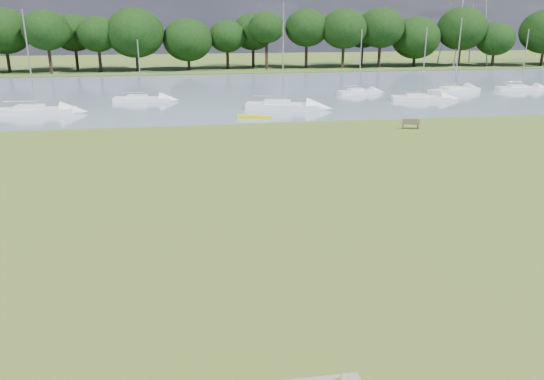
{
  "coord_description": "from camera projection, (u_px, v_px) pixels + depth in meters",
  "views": [
    {
      "loc": [
        -2.04,
        -23.74,
        9.16
      ],
      "look_at": [
        1.46,
        -2.0,
        1.84
      ],
      "focal_mm": 35.0,
      "sensor_mm": 36.0,
      "label": 1
    }
  ],
  "objects": [
    {
      "name": "river",
      "position": [
        203.0,
        93.0,
        64.79
      ],
      "size": [
        220.0,
        40.0,
        0.1
      ],
      "primitive_type": "cube",
      "color": "slate",
      "rests_on": "ground"
    },
    {
      "name": "ground",
      "position": [
        235.0,
        215.0,
        25.44
      ],
      "size": [
        220.0,
        220.0,
        0.0
      ],
      "primitive_type": "plane",
      "color": "olive"
    },
    {
      "name": "riverbank_bench",
      "position": [
        411.0,
        124.0,
        44.34
      ],
      "size": [
        1.48,
        0.8,
        0.88
      ],
      "rotation": [
        0.0,
        0.0,
        -0.28
      ],
      "color": "brown",
      "rests_on": "ground"
    },
    {
      "name": "sailboat_9",
      "position": [
        141.0,
        98.0,
        57.99
      ],
      "size": [
        6.23,
        2.42,
        6.56
      ],
      "rotation": [
        0.0,
        0.0,
        -0.12
      ],
      "color": "silver",
      "rests_on": "river"
    },
    {
      "name": "far_bank",
      "position": [
        197.0,
        69.0,
        92.89
      ],
      "size": [
        220.0,
        20.0,
        0.4
      ],
      "primitive_type": "cube",
      "color": "#4C6626",
      "rests_on": "ground"
    },
    {
      "name": "sailboat_4",
      "position": [
        420.0,
        97.0,
        58.75
      ],
      "size": [
        6.57,
        2.99,
        7.8
      ],
      "rotation": [
        0.0,
        0.0,
        -0.2
      ],
      "color": "silver",
      "rests_on": "river"
    },
    {
      "name": "kayak",
      "position": [
        254.0,
        117.0,
        48.58
      ],
      "size": [
        3.1,
        1.6,
        0.3
      ],
      "primitive_type": "cube",
      "rotation": [
        0.0,
        0.0,
        -0.31
      ],
      "color": "yellow",
      "rests_on": "river"
    },
    {
      "name": "tree_line",
      "position": [
        232.0,
        34.0,
        88.14
      ],
      "size": [
        152.5,
        8.43,
        10.21
      ],
      "color": "black",
      "rests_on": "far_bank"
    },
    {
      "name": "sailboat_3",
      "position": [
        520.0,
        87.0,
        66.35
      ],
      "size": [
        6.05,
        2.26,
        7.4
      ],
      "rotation": [
        0.0,
        0.0,
        -0.1
      ],
      "color": "silver",
      "rests_on": "river"
    },
    {
      "name": "sailboat_6",
      "position": [
        35.0,
        109.0,
        50.6
      ],
      "size": [
        7.25,
        2.42,
        9.58
      ],
      "rotation": [
        0.0,
        0.0,
        -0.06
      ],
      "color": "silver",
      "rests_on": "river"
    },
    {
      "name": "sailboat_2",
      "position": [
        282.0,
        104.0,
        53.27
      ],
      "size": [
        7.71,
        4.2,
        10.24
      ],
      "rotation": [
        0.0,
        0.0,
        -0.3
      ],
      "color": "silver",
      "rests_on": "river"
    },
    {
      "name": "sailboat_5",
      "position": [
        454.0,
        89.0,
        64.07
      ],
      "size": [
        7.09,
        4.01,
        8.71
      ],
      "rotation": [
        0.0,
        0.0,
        0.33
      ],
      "color": "silver",
      "rests_on": "river"
    },
    {
      "name": "sailboat_0",
      "position": [
        358.0,
        90.0,
        63.35
      ],
      "size": [
        5.29,
        2.25,
        7.48
      ],
      "rotation": [
        0.0,
        0.0,
        0.16
      ],
      "color": "silver",
      "rests_on": "river"
    }
  ]
}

